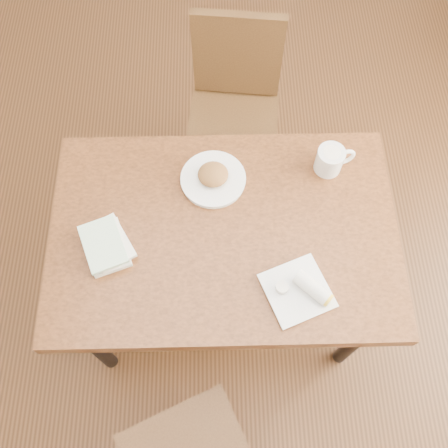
{
  "coord_description": "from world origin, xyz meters",
  "views": [
    {
      "loc": [
        -0.02,
        -0.77,
        2.4
      ],
      "look_at": [
        0.0,
        0.0,
        0.8
      ],
      "focal_mm": 40.0,
      "sensor_mm": 36.0,
      "label": 1
    }
  ],
  "objects_px": {
    "chair_far": "(235,101)",
    "plate_scone": "(213,178)",
    "book_stack": "(106,245)",
    "plate_burrito": "(302,290)",
    "table": "(224,239)",
    "coffee_mug": "(331,159)"
  },
  "relations": [
    {
      "from": "table",
      "to": "book_stack",
      "type": "relative_size",
      "value": 5.26
    },
    {
      "from": "table",
      "to": "plate_burrito",
      "type": "xyz_separation_m",
      "value": [
        0.26,
        -0.24,
        0.1
      ]
    },
    {
      "from": "plate_burrito",
      "to": "book_stack",
      "type": "xyz_separation_m",
      "value": [
        -0.68,
        0.18,
        0.0
      ]
    },
    {
      "from": "chair_far",
      "to": "book_stack",
      "type": "height_order",
      "value": "chair_far"
    },
    {
      "from": "coffee_mug",
      "to": "chair_far",
      "type": "bearing_deg",
      "value": 124.61
    },
    {
      "from": "plate_scone",
      "to": "table",
      "type": "bearing_deg",
      "value": -80.05
    },
    {
      "from": "plate_burrito",
      "to": "plate_scone",
      "type": "bearing_deg",
      "value": 123.36
    },
    {
      "from": "plate_burrito",
      "to": "book_stack",
      "type": "relative_size",
      "value": 1.12
    },
    {
      "from": "table",
      "to": "plate_burrito",
      "type": "height_order",
      "value": "plate_burrito"
    },
    {
      "from": "chair_far",
      "to": "plate_scone",
      "type": "distance_m",
      "value": 0.61
    },
    {
      "from": "table",
      "to": "book_stack",
      "type": "distance_m",
      "value": 0.44
    },
    {
      "from": "plate_burrito",
      "to": "table",
      "type": "bearing_deg",
      "value": 137.08
    },
    {
      "from": "coffee_mug",
      "to": "plate_burrito",
      "type": "xyz_separation_m",
      "value": [
        -0.15,
        -0.5,
        -0.03
      ]
    },
    {
      "from": "coffee_mug",
      "to": "book_stack",
      "type": "bearing_deg",
      "value": -158.78
    },
    {
      "from": "chair_far",
      "to": "plate_scone",
      "type": "height_order",
      "value": "chair_far"
    },
    {
      "from": "plate_scone",
      "to": "coffee_mug",
      "type": "distance_m",
      "value": 0.45
    },
    {
      "from": "chair_far",
      "to": "plate_burrito",
      "type": "bearing_deg",
      "value": -79.03
    },
    {
      "from": "chair_far",
      "to": "coffee_mug",
      "type": "xyz_separation_m",
      "value": [
        0.35,
        -0.5,
        0.26
      ]
    },
    {
      "from": "chair_far",
      "to": "table",
      "type": "bearing_deg",
      "value": -94.96
    },
    {
      "from": "plate_burrito",
      "to": "book_stack",
      "type": "bearing_deg",
      "value": 165.13
    },
    {
      "from": "chair_far",
      "to": "plate_burrito",
      "type": "height_order",
      "value": "chair_far"
    },
    {
      "from": "chair_far",
      "to": "plate_scone",
      "type": "xyz_separation_m",
      "value": [
        -0.1,
        -0.55,
        0.23
      ]
    }
  ]
}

